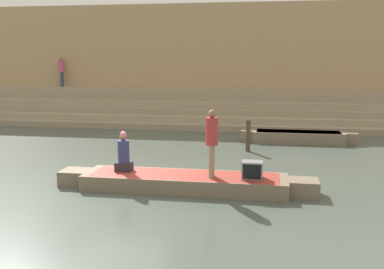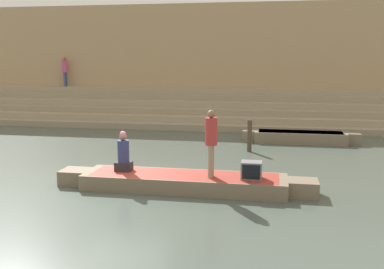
# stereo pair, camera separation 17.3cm
# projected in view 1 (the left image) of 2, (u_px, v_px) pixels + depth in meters

# --- Properties ---
(ground_plane) EXTENTS (120.00, 120.00, 0.00)m
(ground_plane) POSITION_uv_depth(u_px,v_px,m) (123.00, 181.00, 13.02)
(ground_plane) COLOR #47544C
(ghat_steps) EXTENTS (36.00, 3.93, 1.87)m
(ghat_steps) POSITION_uv_depth(u_px,v_px,m) (191.00, 111.00, 24.20)
(ghat_steps) COLOR gray
(ghat_steps) RESTS_ON ground
(back_wall) EXTENTS (34.20, 1.28, 6.50)m
(back_wall) POSITION_uv_depth(u_px,v_px,m) (197.00, 63.00, 25.72)
(back_wall) COLOR tan
(back_wall) RESTS_ON ground
(rowboat_main) EXTENTS (7.05, 1.47, 0.41)m
(rowboat_main) POSITION_uv_depth(u_px,v_px,m) (185.00, 181.00, 12.17)
(rowboat_main) COLOR #756651
(rowboat_main) RESTS_ON ground
(person_standing) EXTENTS (0.32, 0.32, 1.79)m
(person_standing) POSITION_uv_depth(u_px,v_px,m) (212.00, 138.00, 11.73)
(person_standing) COLOR gray
(person_standing) RESTS_ON rowboat_main
(person_rowing) EXTENTS (0.45, 0.35, 1.12)m
(person_rowing) POSITION_uv_depth(u_px,v_px,m) (124.00, 155.00, 12.46)
(person_rowing) COLOR #28282D
(person_rowing) RESTS_ON rowboat_main
(tv_set) EXTENTS (0.54, 0.44, 0.45)m
(tv_set) POSITION_uv_depth(u_px,v_px,m) (252.00, 170.00, 11.73)
(tv_set) COLOR slate
(tv_set) RESTS_ON rowboat_main
(moored_boat_shore) EXTENTS (4.81, 1.08, 0.47)m
(moored_boat_shore) POSITION_uv_depth(u_px,v_px,m) (298.00, 137.00, 18.93)
(moored_boat_shore) COLOR #756651
(moored_boat_shore) RESTS_ON ground
(mooring_post) EXTENTS (0.17, 0.17, 1.21)m
(mooring_post) POSITION_uv_depth(u_px,v_px,m) (248.00, 136.00, 17.07)
(mooring_post) COLOR #473828
(mooring_post) RESTS_ON ground
(person_on_steps) EXTENTS (0.32, 0.32, 1.72)m
(person_on_steps) POSITION_uv_depth(u_px,v_px,m) (61.00, 69.00, 26.18)
(person_on_steps) COLOR #3D4C75
(person_on_steps) RESTS_ON ghat_steps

